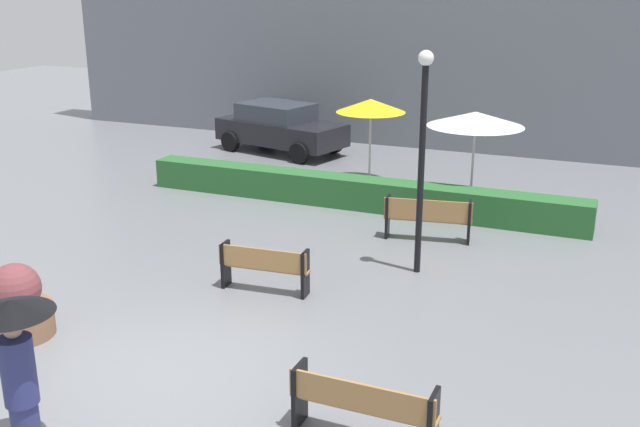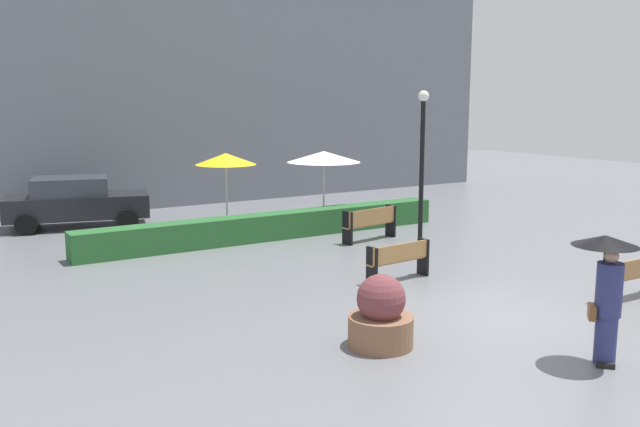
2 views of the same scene
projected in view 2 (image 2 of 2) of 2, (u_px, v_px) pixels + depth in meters
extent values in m
plane|color=slate|center=(497.00, 317.00, 12.34)|extent=(60.00, 60.00, 0.00)
cube|color=#9E7242|center=(398.00, 261.00, 14.80)|extent=(1.66, 0.36, 0.04)
cube|color=#9E7242|center=(402.00, 252.00, 14.66)|extent=(1.64, 0.17, 0.38)
cube|color=black|center=(372.00, 267.00, 14.34)|extent=(0.09, 0.33, 0.84)
cube|color=black|center=(423.00, 257.00, 15.23)|extent=(0.09, 0.33, 0.84)
cube|color=#9E7242|center=(369.00, 224.00, 18.99)|extent=(1.87, 0.57, 0.04)
cube|color=#9E7242|center=(373.00, 217.00, 18.84)|extent=(1.83, 0.35, 0.45)
cube|color=black|center=(347.00, 228.00, 18.41)|extent=(0.12, 0.37, 0.92)
cube|color=black|center=(391.00, 221.00, 19.54)|extent=(0.12, 0.37, 0.92)
cube|color=#9E7242|center=(631.00, 276.00, 13.46)|extent=(1.81, 0.29, 0.04)
cube|color=#9E7242|center=(639.00, 268.00, 13.29)|extent=(1.81, 0.05, 0.37)
cube|color=black|center=(605.00, 284.00, 13.01)|extent=(0.06, 0.38, 0.84)
cylinder|color=navy|center=(605.00, 340.00, 10.11)|extent=(0.32, 0.32, 0.75)
cube|color=black|center=(604.00, 363.00, 10.11)|extent=(0.41, 0.41, 0.08)
cylinder|color=navy|center=(609.00, 290.00, 9.98)|extent=(0.38, 0.38, 0.81)
sphere|color=tan|center=(612.00, 256.00, 9.89)|extent=(0.21, 0.21, 0.21)
cube|color=brown|center=(592.00, 312.00, 10.07)|extent=(0.27, 0.26, 0.22)
cylinder|color=black|center=(603.00, 270.00, 9.95)|extent=(0.02, 0.02, 0.90)
cone|color=black|center=(605.00, 241.00, 9.88)|extent=(0.96, 0.96, 0.16)
cylinder|color=brown|center=(381.00, 331.00, 10.85)|extent=(1.05, 1.05, 0.51)
sphere|color=brown|center=(381.00, 299.00, 10.76)|extent=(0.79, 0.79, 0.79)
cylinder|color=black|center=(421.00, 178.00, 17.33)|extent=(0.12, 0.12, 3.89)
sphere|color=white|center=(424.00, 96.00, 16.99)|extent=(0.28, 0.28, 0.28)
cylinder|color=silver|center=(227.00, 194.00, 20.72)|extent=(0.06, 0.06, 2.14)
cone|color=yellow|center=(226.00, 159.00, 20.54)|extent=(1.86, 1.86, 0.35)
cylinder|color=silver|center=(324.00, 190.00, 21.50)|extent=(0.06, 0.06, 2.14)
cone|color=white|center=(324.00, 157.00, 21.32)|extent=(2.33, 2.33, 0.35)
cube|color=#28602D|center=(271.00, 226.00, 19.20)|extent=(11.08, 0.70, 0.74)
cube|color=slate|center=(181.00, 82.00, 25.00)|extent=(28.00, 1.20, 9.13)
cube|color=black|center=(78.00, 206.00, 20.90)|extent=(4.50, 2.71, 0.70)
cube|color=#333842|center=(70.00, 186.00, 20.73)|extent=(2.52, 2.09, 0.55)
cylinder|color=black|center=(126.00, 210.00, 22.20)|extent=(0.67, 0.37, 0.64)
cylinder|color=black|center=(128.00, 219.00, 20.56)|extent=(0.67, 0.37, 0.64)
cylinder|color=black|center=(32.00, 215.00, 21.35)|extent=(0.67, 0.37, 0.64)
cylinder|color=black|center=(26.00, 225.00, 19.71)|extent=(0.67, 0.37, 0.64)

